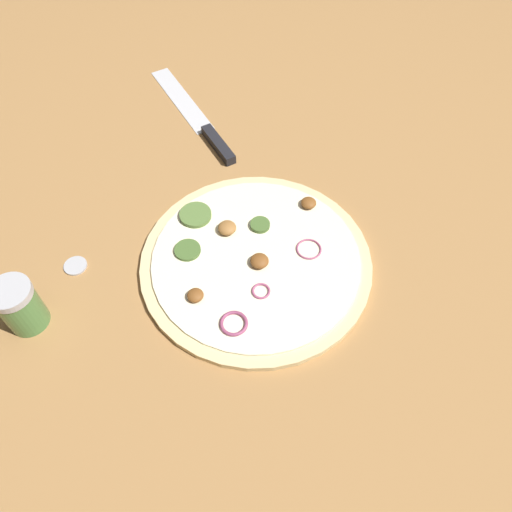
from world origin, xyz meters
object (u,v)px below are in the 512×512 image
Objects in this scene: knife at (204,127)px; loose_cap at (75,265)px; pizza at (255,260)px; spice_jar at (20,306)px.

knife is 7.20× the size of loose_cap.
knife reaches higher than loose_cap.
knife is 0.38m from loose_cap.
pizza reaches higher than loose_cap.
pizza is 10.05× the size of loose_cap.
pizza is 4.32× the size of spice_jar.
loose_cap is at bearing 121.27° from knife.
spice_jar reaches higher than knife.
spice_jar is at bearing 32.62° from pizza.
pizza is 0.29m from loose_cap.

